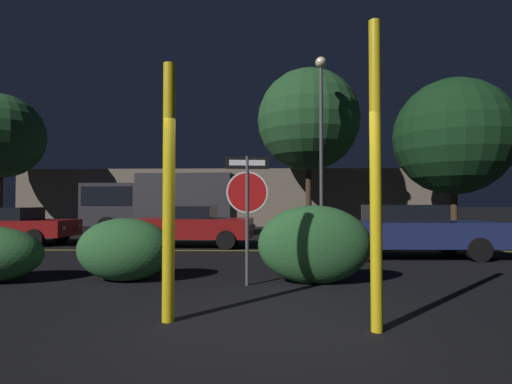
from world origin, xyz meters
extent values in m
plane|color=black|center=(0.00, 0.00, 0.00)|extent=(260.00, 260.00, 0.00)
cube|color=gold|center=(0.00, 7.40, 0.00)|extent=(36.85, 0.12, 0.01)
cylinder|color=#4C4C51|center=(-0.30, 2.32, 1.14)|extent=(0.06, 0.06, 2.29)
cylinder|color=white|center=(-0.30, 2.32, 1.65)|extent=(0.74, 0.09, 0.74)
cylinder|color=#B71414|center=(-0.30, 2.32, 1.65)|extent=(0.68, 0.09, 0.68)
cube|color=black|center=(-0.30, 2.32, 2.17)|extent=(0.78, 0.10, 0.22)
cube|color=white|center=(-0.30, 2.32, 2.17)|extent=(0.64, 0.10, 0.10)
cylinder|color=yellow|center=(-1.17, 0.16, 1.60)|extent=(0.15, 0.15, 3.20)
cylinder|color=yellow|center=(1.29, -0.16, 1.78)|extent=(0.13, 0.13, 3.56)
ellipsoid|color=#2D6633|center=(-2.62, 2.66, 0.59)|extent=(1.76, 1.09, 1.17)
ellipsoid|color=#285B2D|center=(0.90, 2.49, 0.71)|extent=(2.04, 0.82, 1.41)
cube|color=maroon|center=(-8.81, 8.98, 0.58)|extent=(4.06, 1.76, 0.56)
cube|color=black|center=(-8.93, 8.98, 1.08)|extent=(1.62, 1.51, 0.43)
cylinder|color=black|center=(-7.55, 9.82, 0.30)|extent=(0.60, 0.20, 0.60)
cylinder|color=black|center=(-7.56, 8.14, 0.30)|extent=(0.60, 0.20, 0.60)
sphere|color=#F4EFCC|center=(-6.75, 9.52, 0.61)|extent=(0.14, 0.14, 0.14)
sphere|color=#F4EFCC|center=(-6.75, 8.43, 0.61)|extent=(0.14, 0.14, 0.14)
cube|color=maroon|center=(-2.37, 8.57, 0.62)|extent=(3.89, 1.97, 0.64)
cube|color=black|center=(-2.49, 8.58, 1.14)|extent=(1.59, 1.61, 0.41)
cylinder|color=black|center=(-1.15, 9.38, 0.30)|extent=(0.61, 0.23, 0.60)
cylinder|color=black|center=(-1.23, 7.66, 0.30)|extent=(0.61, 0.23, 0.60)
cylinder|color=black|center=(-3.51, 9.49, 0.30)|extent=(0.61, 0.23, 0.60)
cylinder|color=black|center=(-3.59, 7.76, 0.30)|extent=(0.61, 0.23, 0.60)
sphere|color=#F4EFCC|center=(-0.41, 9.04, 0.65)|extent=(0.14, 0.14, 0.14)
sphere|color=#F4EFCC|center=(-0.47, 7.93, 0.65)|extent=(0.14, 0.14, 0.14)
cube|color=navy|center=(3.82, 6.05, 0.63)|extent=(4.69, 1.72, 0.66)
cube|color=black|center=(3.68, 6.05, 1.18)|extent=(1.89, 1.45, 0.45)
cylinder|color=black|center=(5.26, 6.87, 0.30)|extent=(0.60, 0.21, 0.60)
cylinder|color=black|center=(5.28, 5.27, 0.30)|extent=(0.60, 0.21, 0.60)
cylinder|color=black|center=(2.36, 6.83, 0.30)|extent=(0.60, 0.21, 0.60)
cylinder|color=black|center=(2.38, 5.23, 0.30)|extent=(0.60, 0.21, 0.60)
sphere|color=#F4EFCC|center=(6.18, 6.60, 0.66)|extent=(0.14, 0.14, 0.14)
sphere|color=#F4EFCC|center=(6.19, 5.57, 0.66)|extent=(0.14, 0.14, 0.14)
cube|color=#2D2D33|center=(-6.99, 13.68, 1.37)|extent=(2.73, 2.16, 1.94)
cube|color=black|center=(-6.99, 13.68, 1.76)|extent=(2.47, 2.19, 0.85)
cube|color=#2D2D33|center=(-3.58, 13.46, 1.58)|extent=(4.37, 2.40, 2.36)
cylinder|color=black|center=(-6.99, 12.66, 0.42)|extent=(0.86, 0.33, 0.84)
cylinder|color=black|center=(-6.86, 14.70, 0.42)|extent=(0.86, 0.33, 0.84)
cylinder|color=black|center=(-2.90, 12.39, 0.42)|extent=(0.86, 0.33, 0.84)
cylinder|color=black|center=(-2.76, 14.43, 0.42)|extent=(0.86, 0.33, 0.84)
cylinder|color=#4C4C51|center=(2.50, 13.25, 3.79)|extent=(0.16, 0.16, 7.57)
sphere|color=#F9E5B2|center=(2.50, 13.25, 7.82)|extent=(0.50, 0.50, 0.50)
cylinder|color=#422D1E|center=(8.94, 14.46, 1.31)|extent=(0.32, 0.32, 2.61)
sphere|color=#143819|center=(8.94, 14.46, 4.60)|extent=(5.54, 5.54, 5.54)
cylinder|color=#422D1E|center=(-14.53, 16.59, 1.73)|extent=(0.32, 0.32, 3.46)
sphere|color=#235128|center=(-14.53, 16.59, 5.11)|extent=(4.58, 4.58, 4.58)
cylinder|color=#422D1E|center=(2.30, 16.89, 1.99)|extent=(0.32, 0.32, 3.98)
sphere|color=#235128|center=(2.30, 16.89, 5.96)|extent=(5.52, 5.52, 5.52)
cube|color=#7A6B5B|center=(-2.13, 21.67, 1.78)|extent=(26.83, 4.25, 3.55)
camera|label=1|loc=(0.05, -4.74, 1.46)|focal=28.00mm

